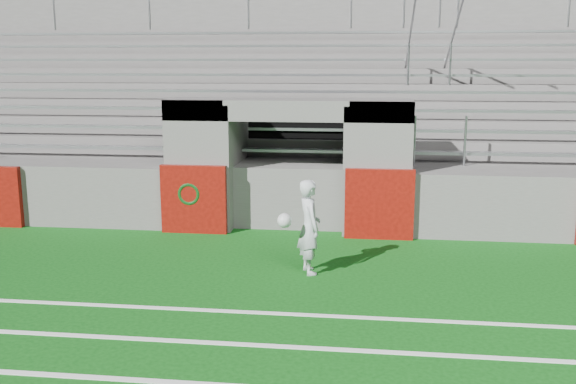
# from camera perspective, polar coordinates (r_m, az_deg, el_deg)

# --- Properties ---
(ground) EXTENTS (90.00, 90.00, 0.00)m
(ground) POSITION_cam_1_polar(r_m,az_deg,el_deg) (9.72, -2.49, -8.45)
(ground) COLOR #0B470F
(ground) RESTS_ON ground
(stadium_structure) EXTENTS (26.00, 8.48, 5.42)m
(stadium_structure) POSITION_cam_1_polar(r_m,az_deg,el_deg) (17.15, 1.86, 5.38)
(stadium_structure) COLOR #5A5755
(stadium_structure) RESTS_ON ground
(goalkeeper_with_ball) EXTENTS (0.74, 0.75, 1.51)m
(goalkeeper_with_ball) POSITION_cam_1_polar(r_m,az_deg,el_deg) (10.14, 1.83, -3.08)
(goalkeeper_with_ball) COLOR silver
(goalkeeper_with_ball) RESTS_ON ground
(hose_coil) EXTENTS (0.60, 0.15, 0.60)m
(hose_coil) POSITION_cam_1_polar(r_m,az_deg,el_deg) (12.68, -8.75, -0.22)
(hose_coil) COLOR #0C3E16
(hose_coil) RESTS_ON ground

